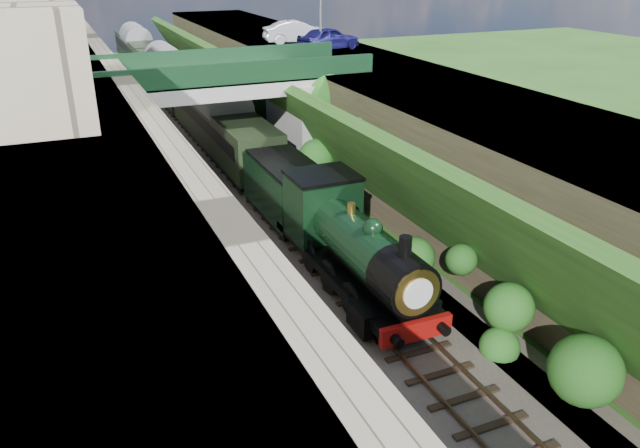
# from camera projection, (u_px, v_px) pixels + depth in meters

# --- Properties ---
(ground) EXTENTS (160.00, 160.00, 0.00)m
(ground) POSITION_uv_depth(u_px,v_px,m) (443.00, 431.00, 17.89)
(ground) COLOR #1E4714
(ground) RESTS_ON ground
(trackbed) EXTENTS (10.00, 90.00, 0.20)m
(trackbed) POSITION_uv_depth(u_px,v_px,m) (242.00, 197.00, 34.68)
(trackbed) COLOR #473F38
(trackbed) RESTS_ON ground
(retaining_wall) EXTENTS (1.00, 90.00, 7.00)m
(retaining_wall) POSITION_uv_depth(u_px,v_px,m) (133.00, 150.00, 31.33)
(retaining_wall) COLOR #756B56
(retaining_wall) RESTS_ON ground
(street_plateau_left) EXTENTS (6.00, 90.00, 7.00)m
(street_plateau_left) POSITION_uv_depth(u_px,v_px,m) (58.00, 158.00, 30.06)
(street_plateau_left) COLOR #262628
(street_plateau_left) RESTS_ON ground
(street_plateau_right) EXTENTS (8.00, 90.00, 6.25)m
(street_plateau_right) POSITION_uv_depth(u_px,v_px,m) (393.00, 127.00, 36.91)
(street_plateau_right) COLOR #262628
(street_plateau_right) RESTS_ON ground
(embankment_slope) EXTENTS (4.42, 90.00, 6.36)m
(embankment_slope) POSITION_uv_depth(u_px,v_px,m) (324.00, 143.00, 35.36)
(embankment_slope) COLOR #1E4714
(embankment_slope) RESTS_ON ground
(track_left) EXTENTS (2.50, 90.00, 0.20)m
(track_left) POSITION_uv_depth(u_px,v_px,m) (206.00, 200.00, 33.90)
(track_left) COLOR black
(track_left) RESTS_ON trackbed
(track_right) EXTENTS (2.50, 90.00, 0.20)m
(track_right) POSITION_uv_depth(u_px,v_px,m) (262.00, 192.00, 35.06)
(track_right) COLOR black
(track_right) RESTS_ON trackbed
(road_bridge) EXTENTS (16.00, 6.40, 7.25)m
(road_bridge) POSITION_uv_depth(u_px,v_px,m) (234.00, 110.00, 36.80)
(road_bridge) COLOR gray
(road_bridge) RESTS_ON ground
(building_far) EXTENTS (5.00, 10.00, 6.00)m
(building_far) POSITION_uv_depth(u_px,v_px,m) (3.00, 2.00, 35.33)
(building_far) COLOR gray
(building_far) RESTS_ON street_plateau_left
(building_near) EXTENTS (4.00, 8.00, 4.00)m
(building_near) POSITION_uv_depth(u_px,v_px,m) (25.00, 61.00, 22.63)
(building_near) COLOR gray
(building_near) RESTS_ON street_plateau_left
(tree) EXTENTS (3.60, 3.80, 6.60)m
(tree) POSITION_uv_depth(u_px,v_px,m) (323.00, 99.00, 36.83)
(tree) COLOR black
(tree) RESTS_ON ground
(lamppost) EXTENTS (0.87, 0.15, 6.00)m
(lamppost) POSITION_uv_depth(u_px,v_px,m) (321.00, 2.00, 41.89)
(lamppost) COLOR gray
(lamppost) RESTS_ON street_plateau_right
(car_blue) EXTENTS (5.02, 3.10, 1.59)m
(car_blue) POSITION_uv_depth(u_px,v_px,m) (328.00, 38.00, 43.81)
(car_blue) COLOR #151353
(car_blue) RESTS_ON street_plateau_right
(car_silver) EXTENTS (5.26, 2.43, 1.67)m
(car_silver) POSITION_uv_depth(u_px,v_px,m) (297.00, 32.00, 46.97)
(car_silver) COLOR silver
(car_silver) RESTS_ON street_plateau_right
(locomotive) EXTENTS (3.10, 10.22, 3.83)m
(locomotive) POSITION_uv_depth(u_px,v_px,m) (352.00, 247.00, 24.71)
(locomotive) COLOR black
(locomotive) RESTS_ON trackbed
(tender) EXTENTS (2.70, 6.00, 3.05)m
(tender) POSITION_uv_depth(u_px,v_px,m) (287.00, 193.00, 31.02)
(tender) COLOR black
(tender) RESTS_ON trackbed
(coach_front) EXTENTS (2.90, 18.00, 3.70)m
(coach_front) POSITION_uv_depth(u_px,v_px,m) (221.00, 125.00, 41.45)
(coach_front) COLOR black
(coach_front) RESTS_ON trackbed
(coach_middle) EXTENTS (2.90, 18.00, 3.70)m
(coach_middle) POSITION_uv_depth(u_px,v_px,m) (167.00, 77.00, 57.28)
(coach_middle) COLOR black
(coach_middle) RESTS_ON trackbed
(coach_rear) EXTENTS (2.90, 18.00, 3.70)m
(coach_rear) POSITION_uv_depth(u_px,v_px,m) (137.00, 50.00, 73.10)
(coach_rear) COLOR black
(coach_rear) RESTS_ON trackbed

